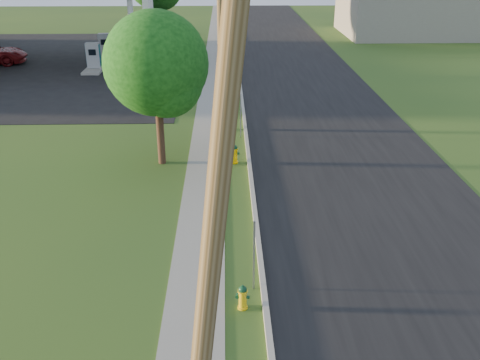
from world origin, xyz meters
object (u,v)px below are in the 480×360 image
tree_verge (159,68)px  hydrant_far (235,72)px  fuel_pump_se (106,49)px  utility_pole_near (214,224)px  utility_pole_mid (221,23)px  fuel_pump_ne (94,60)px  hydrant_near (243,297)px  hydrant_mid (234,154)px

tree_verge → hydrant_far: tree_verge is taller
fuel_pump_se → hydrant_far: 11.65m
utility_pole_near → utility_pole_mid: utility_pole_mid is taller
utility_pole_near → fuel_pump_ne: 32.51m
tree_verge → utility_pole_near: bearing=-80.4°
tree_verge → utility_pole_mid: bearing=60.7°
utility_pole_near → fuel_pump_ne: (-8.90, 31.00, -4.08)m
utility_pole_mid → hydrant_near: (0.54, -13.60, -4.62)m
utility_pole_near → fuel_pump_se: 36.34m
utility_pole_mid → hydrant_far: bearing=85.7°
fuel_pump_ne → hydrant_far: 10.00m
utility_pole_near → hydrant_mid: bearing=87.9°
tree_verge → fuel_pump_se: bearing=107.2°
utility_pole_mid → hydrant_mid: (0.51, -4.19, -4.56)m
hydrant_near → hydrant_mid: 9.42m
hydrant_near → fuel_pump_ne: bearing=109.5°
utility_pole_mid → utility_pole_near: bearing=-90.0°
fuel_pump_ne → tree_verge: tree_verge is taller
utility_pole_mid → fuel_pump_ne: (-8.90, 13.00, -4.23)m
utility_pole_near → hydrant_near: (0.54, 4.40, -4.47)m
fuel_pump_ne → hydrant_near: 28.23m
fuel_pump_se → fuel_pump_ne: bearing=-90.0°
fuel_pump_ne → hydrant_near: (9.44, -26.60, -0.39)m
tree_verge → hydrant_near: 10.49m
hydrant_far → fuel_pump_se: bearing=146.4°
hydrant_mid → hydrant_far: size_ratio=1.06×
fuel_pump_ne → hydrant_far: size_ratio=4.16×
fuel_pump_ne → hydrant_far: (9.69, -2.45, -0.35)m
fuel_pump_se → hydrant_mid: bearing=-66.1°
utility_pole_mid → hydrant_near: size_ratio=14.42×
utility_pole_mid → hydrant_near: bearing=-87.7°
utility_pole_near → tree_verge: 14.06m
utility_pole_near → utility_pole_mid: (-0.00, 18.00, 0.15)m
utility_pole_near → tree_verge: bearing=99.6°
utility_pole_mid → tree_verge: utility_pole_mid is taller
hydrant_mid → hydrant_far: 14.74m
utility_pole_mid → hydrant_mid: size_ratio=12.05×
hydrant_near → hydrant_far: bearing=89.4°
hydrant_mid → tree_verge: bearing=179.5°
fuel_pump_ne → tree_verge: (6.56, -17.16, 3.17)m
fuel_pump_se → hydrant_far: fuel_pump_se is taller
fuel_pump_ne → utility_pole_mid: bearing=-55.6°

